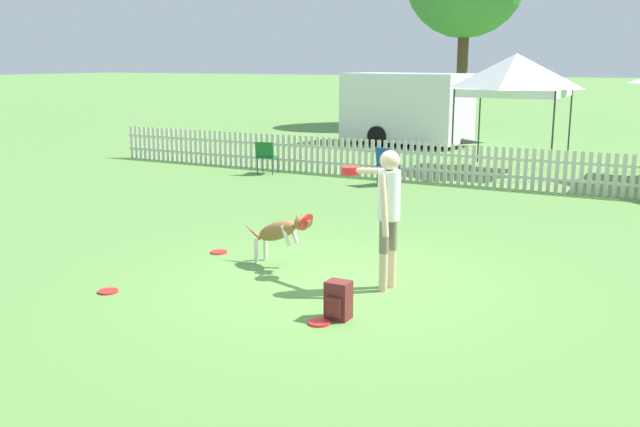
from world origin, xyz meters
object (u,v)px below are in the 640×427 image
object	(u,v)px
handler_person	(386,201)
equipment_trailer	(406,107)
leaping_dog	(280,231)
canopy_tent_secondary	(516,75)
folding_chair_center	(266,155)
frisbee_near_handler	(108,291)
backpack_on_grass	(338,300)
frisbee_midfield	(319,323)
frisbee_near_dog	(219,252)
folding_chair_blue_left	(386,162)

from	to	relation	value
handler_person	equipment_trailer	world-z (taller)	equipment_trailer
leaping_dog	canopy_tent_secondary	size ratio (longest dim) A/B	0.41
folding_chair_center	equipment_trailer	xyz separation A→B (m)	(0.77, 7.61, 0.76)
frisbee_near_handler	folding_chair_center	bearing A→B (deg)	110.16
backpack_on_grass	equipment_trailer	distance (m)	16.86
backpack_on_grass	leaping_dog	bearing A→B (deg)	137.67
leaping_dog	frisbee_midfield	size ratio (longest dim) A/B	4.89
frisbee_near_handler	equipment_trailer	bearing A→B (deg)	98.54
handler_person	frisbee_near_handler	xyz separation A→B (m)	(-2.94, -1.76, -1.10)
frisbee_near_handler	frisbee_near_dog	xyz separation A→B (m)	(0.12, 2.15, 0.00)
frisbee_midfield	equipment_trailer	bearing A→B (deg)	108.07
folding_chair_blue_left	frisbee_near_dog	bearing A→B (deg)	112.24
backpack_on_grass	canopy_tent_secondary	bearing A→B (deg)	94.24
equipment_trailer	handler_person	bearing A→B (deg)	-62.01
frisbee_midfield	canopy_tent_secondary	size ratio (longest dim) A/B	0.08
folding_chair_center	frisbee_near_handler	bearing A→B (deg)	98.78
leaping_dog	frisbee_midfield	distance (m)	2.35
handler_person	canopy_tent_secondary	distance (m)	10.65
frisbee_near_handler	folding_chair_center	xyz separation A→B (m)	(-3.24, 8.84, 0.48)
frisbee_midfield	canopy_tent_secondary	bearing A→B (deg)	93.63
handler_person	backpack_on_grass	bearing A→B (deg)	-172.45
frisbee_near_dog	folding_chair_center	bearing A→B (deg)	116.70
handler_person	folding_chair_blue_left	distance (m)	7.58
equipment_trailer	frisbee_near_handler	bearing A→B (deg)	-73.68
backpack_on_grass	folding_chair_center	distance (m)	10.37
folding_chair_blue_left	folding_chair_center	world-z (taller)	folding_chair_blue_left
frisbee_midfield	canopy_tent_secondary	xyz separation A→B (m)	(-0.76, 12.02, 2.43)
frisbee_near_dog	backpack_on_grass	bearing A→B (deg)	-30.38
handler_person	frisbee_near_handler	size ratio (longest dim) A/B	7.04
frisbee_near_handler	folding_chair_blue_left	distance (m)	8.76
frisbee_near_dog	folding_chair_center	world-z (taller)	folding_chair_center
handler_person	canopy_tent_secondary	size ratio (longest dim) A/B	0.59
leaping_dog	frisbee_near_dog	xyz separation A→B (m)	(-1.16, 0.15, -0.49)
frisbee_near_handler	frisbee_near_dog	distance (m)	2.15
folding_chair_blue_left	folding_chair_center	bearing A→B (deg)	19.80
canopy_tent_secondary	equipment_trailer	xyz separation A→B (m)	(-4.52, 4.16, -1.18)
frisbee_midfield	folding_chair_center	world-z (taller)	folding_chair_center
handler_person	leaping_dog	xyz separation A→B (m)	(-1.65, 0.23, -0.60)
backpack_on_grass	frisbee_midfield	bearing A→B (deg)	-115.45
leaping_dog	frisbee_midfield	xyz separation A→B (m)	(1.52, -1.72, -0.49)
folding_chair_blue_left	handler_person	bearing A→B (deg)	134.05
equipment_trailer	backpack_on_grass	bearing A→B (deg)	-63.55
frisbee_near_handler	handler_person	bearing A→B (deg)	30.95
leaping_dog	equipment_trailer	size ratio (longest dim) A/B	0.24
frisbee_midfield	canopy_tent_secondary	world-z (taller)	canopy_tent_secondary
frisbee_near_dog	equipment_trailer	world-z (taller)	equipment_trailer
frisbee_near_dog	canopy_tent_secondary	size ratio (longest dim) A/B	0.08
handler_person	frisbee_midfield	bearing A→B (deg)	-176.56
frisbee_near_handler	folding_chair_blue_left	bearing A→B (deg)	89.78
frisbee_midfield	leaping_dog	bearing A→B (deg)	131.48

